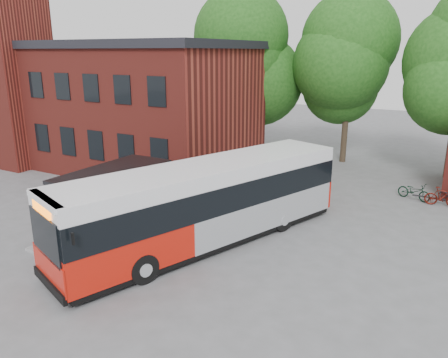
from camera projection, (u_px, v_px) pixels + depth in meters
The scene contains 9 objects.
ground at pixel (213, 242), 18.63m from camera, with size 100.00×100.00×0.00m, color #5C5C5E.
station_building at pixel (121, 104), 31.11m from camera, with size 18.40×10.40×8.50m, color maroon, non-canonical shape.
clock_tower at pixel (8, 32), 29.25m from camera, with size 5.20×5.20×18.20m, color maroon, non-canonical shape.
bus_shelter at pixel (115, 200), 19.52m from camera, with size 3.60×7.00×2.90m, color #26262A, non-canonical shape.
tree_0 at pixel (253, 83), 33.28m from camera, with size 7.92×7.92×11.00m, color #194813, non-canonical shape.
tree_1 at pixel (348, 90), 30.88m from camera, with size 7.92×7.92×10.40m, color #194813, non-canonical shape.
city_bus at pixel (208, 204), 18.22m from camera, with size 2.87×13.46×3.42m, color red, non-canonical shape.
bicycle_0 at pixel (414, 191), 23.91m from camera, with size 0.64×1.84×0.97m, color black.
bicycle_1 at pixel (442, 197), 22.89m from camera, with size 0.48×1.71×1.03m, color #4F100A.
Camera 1 is at (8.88, -14.64, 7.85)m, focal length 35.00 mm.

